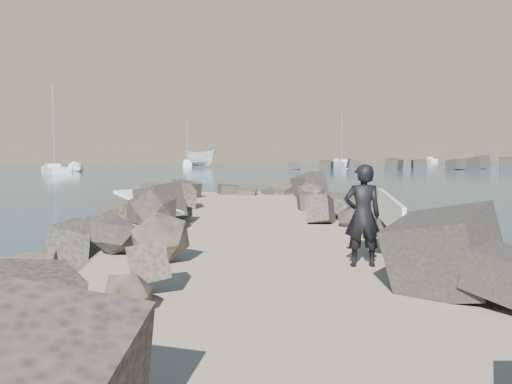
{
  "coord_description": "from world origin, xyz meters",
  "views": [
    {
      "loc": [
        -1.03,
        -13.55,
        2.45
      ],
      "look_at": [
        0.0,
        -1.0,
        1.5
      ],
      "focal_mm": 40.0,
      "sensor_mm": 36.0,
      "label": 1
    }
  ],
  "objects_px": {
    "surfboard_resting": "(148,207)",
    "sailboat_b": "(187,164)",
    "boat_imported": "(201,158)",
    "surfer_with_board": "(367,215)"
  },
  "relations": [
    {
      "from": "surfboard_resting",
      "to": "boat_imported",
      "type": "xyz_separation_m",
      "value": [
        0.38,
        64.68,
        0.13
      ]
    },
    {
      "from": "boat_imported",
      "to": "sailboat_b",
      "type": "relative_size",
      "value": 0.89
    },
    {
      "from": "surfboard_resting",
      "to": "surfer_with_board",
      "type": "distance_m",
      "value": 6.59
    },
    {
      "from": "surfboard_resting",
      "to": "sailboat_b",
      "type": "relative_size",
      "value": 0.31
    },
    {
      "from": "surfboard_resting",
      "to": "surfer_with_board",
      "type": "relative_size",
      "value": 1.07
    },
    {
      "from": "sailboat_b",
      "to": "surfer_with_board",
      "type": "bearing_deg",
      "value": -85.57
    },
    {
      "from": "sailboat_b",
      "to": "boat_imported",
      "type": "bearing_deg",
      "value": -51.88
    },
    {
      "from": "boat_imported",
      "to": "sailboat_b",
      "type": "height_order",
      "value": "sailboat_b"
    },
    {
      "from": "boat_imported",
      "to": "surfer_with_board",
      "type": "relative_size",
      "value": 3.04
    },
    {
      "from": "surfboard_resting",
      "to": "boat_imported",
      "type": "height_order",
      "value": "boat_imported"
    }
  ]
}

